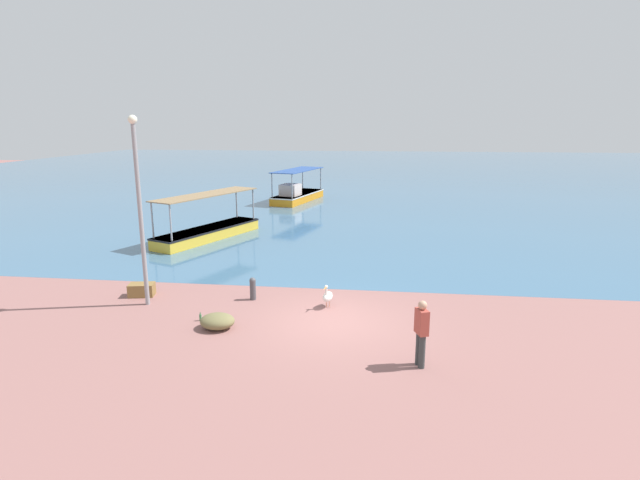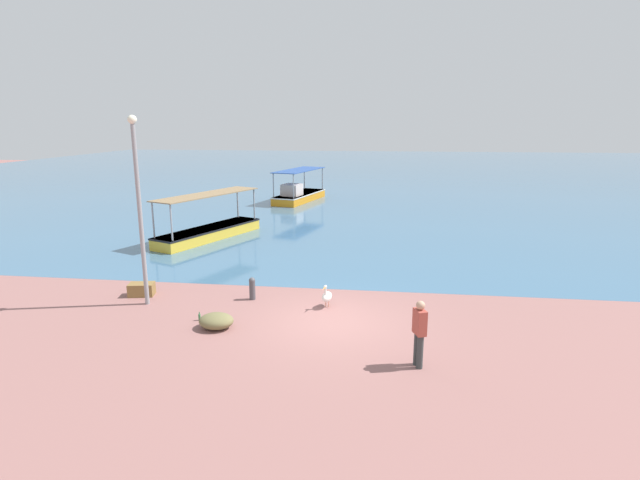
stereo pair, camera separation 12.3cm
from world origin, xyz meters
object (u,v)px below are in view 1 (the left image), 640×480
Objects in this scene: fishing_boat_near_left at (297,194)px; cargo_crate at (142,290)px; pelican at (328,296)px; net_pile at (217,321)px; lamp_post at (139,202)px; mooring_bollard at (253,288)px; glass_bottle at (200,317)px; fisherman_standing at (421,331)px; fishing_boat_far_right at (208,230)px.

fishing_boat_near_left reaches higher than cargo_crate.
net_pile is (-2.99, -2.07, -0.16)m from pelican.
lamp_post reaches higher than net_pile.
pelican is at bearing -2.89° from cargo_crate.
fishing_boat_near_left is at bearing 86.92° from lamp_post.
pelican is (4.69, -21.89, -0.18)m from fishing_boat_near_left.
mooring_bollard is (2.12, -21.47, -0.15)m from fishing_boat_near_left.
pelican is 2.97× the size of glass_bottle.
glass_bottle is at bearing -27.24° from lamp_post.
lamp_post is 22.39× the size of glass_bottle.
net_pile is (-5.65, 1.63, -0.69)m from fisherman_standing.
lamp_post is 9.49m from fisherman_standing.
cargo_crate is at bearing 126.88° from lamp_post.
mooring_bollard is 0.77× the size of net_pile.
fisherman_standing reaches higher than pelican.
net_pile is (1.71, -23.96, -0.34)m from fishing_boat_near_left.
fishing_boat_near_left is at bearing 102.10° from pelican.
fisherman_standing is 5.92m from net_pile.
fishing_boat_far_right is at bearing 97.35° from lamp_post.
fisherman_standing is at bearing -23.77° from cargo_crate.
pelican is 0.79× the size of net_pile.
cargo_crate is at bearing -94.71° from fishing_boat_near_left.
fisherman_standing is (2.66, -3.70, 0.53)m from pelican.
cargo_crate is (0.64, -8.63, -0.26)m from fishing_boat_far_right.
fishing_boat_far_right is at bearing 94.22° from cargo_crate.
mooring_bollard is at bearing 80.59° from net_pile.
fishing_boat_far_right is 9.91m from lamp_post.
fishing_boat_far_right is at bearing 108.01° from glass_bottle.
lamp_post reaches higher than cargo_crate.
fisherman_standing is 1.68× the size of net_pile.
fisherman_standing is at bearing -38.18° from mooring_bollard.
glass_bottle is (-1.11, -2.00, -0.31)m from mooring_bollard.
net_pile is at bearing -85.93° from fishing_boat_near_left.
glass_bottle is (1.01, -23.47, -0.45)m from fishing_boat_near_left.
fishing_boat_far_right is 11.08m from glass_bottle.
lamp_post is at bearing 159.16° from fisherman_standing.
fishing_boat_near_left is 21.64m from cargo_crate.
fishing_boat_near_left is 6.27× the size of net_pile.
fisherman_standing is at bearing -52.32° from fishing_boat_far_right.
cargo_crate is at bearing 156.23° from fisherman_standing.
lamp_post is 3.31m from cargo_crate.
mooring_bollard is 0.46× the size of fisherman_standing.
fishing_boat_near_left is at bearing 94.07° from net_pile.
lamp_post is 4.60m from net_pile.
fishing_boat_far_right is at bearing -100.57° from fishing_boat_near_left.
net_pile is at bearing -145.28° from pelican.
fishing_boat_far_right is 1.10× the size of lamp_post.
fishing_boat_near_left is 7.59× the size of cargo_crate.
fishing_boat_far_right is 6.60× the size of net_pile.
fisherman_standing reaches higher than glass_bottle.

